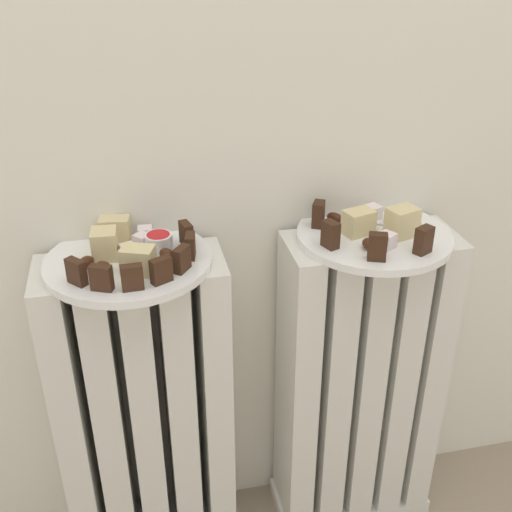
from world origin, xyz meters
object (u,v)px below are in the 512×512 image
Objects in this scene: plate_left at (129,261)px; fork at (375,230)px; radiator_right at (359,388)px; jam_bowl_left at (159,241)px; radiator_left at (146,420)px; plate_right at (374,236)px.

fork is (0.39, 0.01, 0.01)m from plate_left.
radiator_right is 0.49m from plate_left.
plate_left is at bearing -161.90° from jam_bowl_left.
jam_bowl_left is 0.34m from fork.
fork is (0.34, -0.01, -0.01)m from jam_bowl_left.
radiator_right is at bearing -123.93° from fork.
radiator_left is 0.38m from radiator_right.
plate_right is 2.62× the size of fork.
plate_left and plate_right have the same top height.
plate_right reaches higher than radiator_right.
plate_left is 0.38m from plate_right.
fork reaches higher than radiator_left.
radiator_right is 2.44× the size of plate_right.
jam_bowl_left is at bearing 18.10° from plate_left.
plate_right is at bearing 0.00° from radiator_left.
radiator_right is 0.31m from plate_right.
jam_bowl_left reaches higher than fork.
fork is at bearing 56.07° from plate_right.
plate_right is at bearing -2.60° from jam_bowl_left.
jam_bowl_left is at bearing 18.10° from radiator_left.
jam_bowl_left is at bearing 177.40° from plate_right.
jam_bowl_left is at bearing 178.28° from fork.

